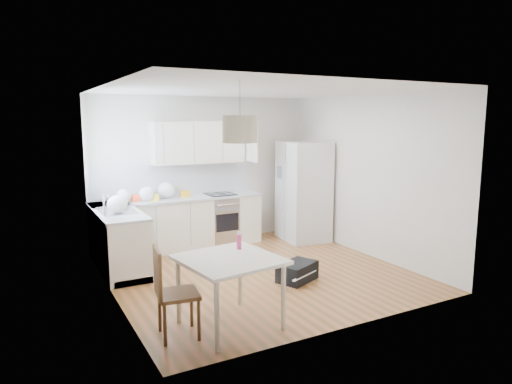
% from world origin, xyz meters
% --- Properties ---
extents(floor, '(4.20, 4.20, 0.00)m').
position_xyz_m(floor, '(0.00, 0.00, 0.00)').
color(floor, brown).
rests_on(floor, ground).
extents(ceiling, '(4.20, 4.20, 0.00)m').
position_xyz_m(ceiling, '(0.00, 0.00, 2.70)').
color(ceiling, white).
rests_on(ceiling, wall_back).
extents(wall_back, '(4.20, 0.00, 4.20)m').
position_xyz_m(wall_back, '(0.00, 2.10, 1.35)').
color(wall_back, beige).
rests_on(wall_back, floor).
extents(wall_left, '(0.00, 4.20, 4.20)m').
position_xyz_m(wall_left, '(-2.10, 0.00, 1.35)').
color(wall_left, beige).
rests_on(wall_left, floor).
extents(wall_right, '(0.00, 4.20, 4.20)m').
position_xyz_m(wall_right, '(2.10, 0.00, 1.35)').
color(wall_right, beige).
rests_on(wall_right, floor).
extents(window_glassblock, '(0.02, 1.00, 1.00)m').
position_xyz_m(window_glassblock, '(-2.09, 1.15, 1.75)').
color(window_glassblock, '#BFE0F9').
rests_on(window_glassblock, wall_left).
extents(cabinets_back, '(3.00, 0.60, 0.88)m').
position_xyz_m(cabinets_back, '(-0.60, 1.80, 0.44)').
color(cabinets_back, white).
rests_on(cabinets_back, floor).
extents(cabinets_left, '(0.60, 1.80, 0.88)m').
position_xyz_m(cabinets_left, '(-1.80, 1.20, 0.44)').
color(cabinets_left, white).
rests_on(cabinets_left, floor).
extents(counter_back, '(3.02, 0.64, 0.04)m').
position_xyz_m(counter_back, '(-0.60, 1.80, 0.90)').
color(counter_back, '#ADB0B2').
rests_on(counter_back, cabinets_back).
extents(counter_left, '(0.64, 1.82, 0.04)m').
position_xyz_m(counter_left, '(-1.80, 1.20, 0.90)').
color(counter_left, '#ADB0B2').
rests_on(counter_left, cabinets_left).
extents(backsplash_back, '(3.00, 0.01, 0.58)m').
position_xyz_m(backsplash_back, '(-0.60, 2.09, 1.21)').
color(backsplash_back, white).
rests_on(backsplash_back, wall_back).
extents(backsplash_left, '(0.01, 1.80, 0.58)m').
position_xyz_m(backsplash_left, '(-2.09, 1.20, 1.21)').
color(backsplash_left, white).
rests_on(backsplash_left, wall_left).
extents(upper_cabinets, '(1.70, 0.32, 0.75)m').
position_xyz_m(upper_cabinets, '(-0.15, 1.94, 1.88)').
color(upper_cabinets, white).
rests_on(upper_cabinets, wall_back).
extents(range_oven, '(0.50, 0.61, 0.88)m').
position_xyz_m(range_oven, '(0.20, 1.80, 0.44)').
color(range_oven, '#B6B8BB').
rests_on(range_oven, floor).
extents(sink, '(0.50, 0.80, 0.16)m').
position_xyz_m(sink, '(-1.80, 1.15, 0.92)').
color(sink, '#B6B8BB').
rests_on(sink, counter_left).
extents(refrigerator, '(0.98, 1.02, 1.87)m').
position_xyz_m(refrigerator, '(1.72, 1.31, 0.94)').
color(refrigerator, white).
rests_on(refrigerator, floor).
extents(dining_table, '(1.12, 1.12, 0.79)m').
position_xyz_m(dining_table, '(-1.13, -1.45, 0.70)').
color(dining_table, beige).
rests_on(dining_table, floor).
extents(dining_chair, '(0.47, 0.47, 0.98)m').
position_xyz_m(dining_chair, '(-1.71, -1.41, 0.49)').
color(dining_chair, '#4A3016').
rests_on(dining_chair, floor).
extents(drink_bottle, '(0.08, 0.08, 0.21)m').
position_xyz_m(drink_bottle, '(-0.89, -1.19, 0.89)').
color(drink_bottle, '#E23E83').
rests_on(drink_bottle, dining_table).
extents(gym_bag, '(0.67, 0.57, 0.26)m').
position_xyz_m(gym_bag, '(0.33, -0.58, 0.13)').
color(gym_bag, black).
rests_on(gym_bag, floor).
extents(pendant_lamp, '(0.45, 0.45, 0.29)m').
position_xyz_m(pendant_lamp, '(-0.97, -1.39, 2.18)').
color(pendant_lamp, '#C2B395').
rests_on(pendant_lamp, ceiling).
extents(grocery_bag_a, '(0.25, 0.21, 0.23)m').
position_xyz_m(grocery_bag_a, '(-1.55, 1.80, 1.03)').
color(grocery_bag_a, white).
rests_on(grocery_bag_a, counter_back).
extents(grocery_bag_b, '(0.27, 0.23, 0.24)m').
position_xyz_m(grocery_bag_b, '(-1.17, 1.76, 1.04)').
color(grocery_bag_b, white).
rests_on(grocery_bag_b, counter_back).
extents(grocery_bag_c, '(0.31, 0.26, 0.28)m').
position_xyz_m(grocery_bag_c, '(-0.80, 1.87, 1.06)').
color(grocery_bag_c, white).
rests_on(grocery_bag_c, counter_back).
extents(grocery_bag_d, '(0.22, 0.19, 0.20)m').
position_xyz_m(grocery_bag_d, '(-1.68, 1.39, 1.02)').
color(grocery_bag_d, white).
rests_on(grocery_bag_d, counter_back).
extents(grocery_bag_e, '(0.29, 0.25, 0.26)m').
position_xyz_m(grocery_bag_e, '(-1.83, 0.95, 1.05)').
color(grocery_bag_e, white).
rests_on(grocery_bag_e, counter_left).
extents(snack_orange, '(0.18, 0.13, 0.11)m').
position_xyz_m(snack_orange, '(-0.47, 1.84, 0.98)').
color(snack_orange, orange).
rests_on(snack_orange, counter_back).
extents(snack_yellow, '(0.19, 0.15, 0.11)m').
position_xyz_m(snack_yellow, '(-1.05, 1.74, 0.98)').
color(snack_yellow, yellow).
rests_on(snack_yellow, counter_back).
extents(snack_red, '(0.18, 0.13, 0.11)m').
position_xyz_m(snack_red, '(-1.34, 1.83, 0.97)').
color(snack_red, red).
rests_on(snack_red, counter_back).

